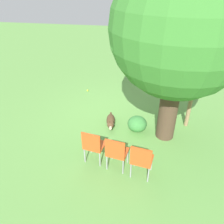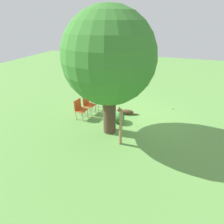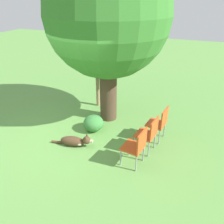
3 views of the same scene
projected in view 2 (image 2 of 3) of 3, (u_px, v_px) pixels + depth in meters
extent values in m
plane|color=#609947|center=(132.00, 118.00, 7.85)|extent=(30.00, 30.00, 0.00)
cylinder|color=#4C3828|center=(109.00, 109.00, 6.48)|extent=(0.48, 0.48, 1.99)
sphere|color=#387A2D|center=(109.00, 58.00, 5.62)|extent=(3.08, 3.08, 3.08)
ellipsoid|color=#513823|center=(127.00, 112.00, 8.12)|extent=(0.65, 0.35, 0.24)
ellipsoid|color=#C6B293|center=(123.00, 112.00, 8.15)|extent=(0.25, 0.24, 0.14)
sphere|color=#513823|center=(119.00, 110.00, 8.13)|extent=(0.22, 0.22, 0.19)
cylinder|color=#C6B293|center=(117.00, 110.00, 8.15)|extent=(0.10, 0.09, 0.08)
cone|color=#513823|center=(119.00, 108.00, 8.03)|extent=(0.06, 0.06, 0.09)
cone|color=#513823|center=(119.00, 107.00, 8.12)|extent=(0.06, 0.06, 0.09)
cylinder|color=#513823|center=(136.00, 114.00, 8.11)|extent=(0.28, 0.11, 0.06)
cylinder|color=#937551|center=(121.00, 128.00, 5.93)|extent=(0.11, 0.11, 1.33)
sphere|color=#937551|center=(121.00, 110.00, 5.61)|extent=(0.10, 0.10, 0.10)
cube|color=#D14C1E|center=(97.00, 101.00, 8.48)|extent=(0.49, 0.50, 0.04)
cube|color=#D14C1E|center=(93.00, 96.00, 8.44)|extent=(0.10, 0.44, 0.44)
cylinder|color=#99999E|center=(102.00, 104.00, 8.65)|extent=(0.03, 0.03, 0.41)
cylinder|color=#99999E|center=(98.00, 107.00, 8.36)|extent=(0.03, 0.03, 0.41)
cylinder|color=#99999E|center=(96.00, 103.00, 8.80)|extent=(0.03, 0.03, 0.41)
cylinder|color=#99999E|center=(92.00, 106.00, 8.51)|extent=(0.03, 0.03, 0.41)
cube|color=#D14C1E|center=(90.00, 105.00, 8.05)|extent=(0.49, 0.50, 0.04)
cube|color=#D14C1E|center=(86.00, 100.00, 8.02)|extent=(0.10, 0.44, 0.44)
cylinder|color=#99999E|center=(95.00, 109.00, 8.23)|extent=(0.03, 0.03, 0.41)
cylinder|color=#99999E|center=(91.00, 112.00, 7.93)|extent=(0.03, 0.03, 0.41)
cylinder|color=#99999E|center=(89.00, 107.00, 8.38)|extent=(0.03, 0.03, 0.41)
cylinder|color=#99999E|center=(84.00, 110.00, 8.08)|extent=(0.03, 0.03, 0.41)
cube|color=#D14C1E|center=(82.00, 110.00, 7.63)|extent=(0.49, 0.50, 0.04)
cube|color=#D14C1E|center=(77.00, 104.00, 7.60)|extent=(0.10, 0.44, 0.44)
cylinder|color=#99999E|center=(88.00, 114.00, 7.81)|extent=(0.03, 0.03, 0.41)
cylinder|color=#99999E|center=(83.00, 117.00, 7.51)|extent=(0.03, 0.03, 0.41)
cylinder|color=#99999E|center=(81.00, 112.00, 7.96)|extent=(0.03, 0.03, 0.41)
cylinder|color=#99999E|center=(76.00, 115.00, 7.66)|extent=(0.03, 0.03, 0.41)
sphere|color=#CCE033|center=(172.00, 108.00, 8.67)|extent=(0.07, 0.07, 0.07)
ellipsoid|color=#3D843D|center=(118.00, 118.00, 7.46)|extent=(0.54, 0.54, 0.43)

